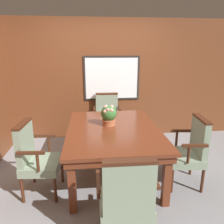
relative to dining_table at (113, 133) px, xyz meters
name	(u,v)px	position (x,y,z in m)	size (l,w,h in m)	color
ground_plane	(111,175)	(-0.04, -0.07, -0.65)	(14.00, 14.00, 0.00)	gray
wall_back	(103,80)	(-0.03, 1.55, 0.58)	(7.20, 0.08, 2.45)	brown
dining_table	(113,133)	(0.00, 0.00, 0.00)	(1.32, 1.82, 0.74)	maroon
chair_left_near	(35,156)	(-1.05, -0.37, -0.12)	(0.50, 0.57, 0.98)	#472314
chair_right_near	(190,149)	(1.02, -0.39, -0.12)	(0.51, 0.58, 0.98)	#472314
chair_head_far	(107,116)	(0.02, 1.30, -0.12)	(0.56, 0.48, 0.98)	#472314
chair_head_near	(127,198)	(-0.02, -1.31, -0.12)	(0.55, 0.47, 0.98)	#472314
potted_plant	(109,115)	(-0.05, 0.13, 0.25)	(0.24, 0.24, 0.32)	#B2603D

